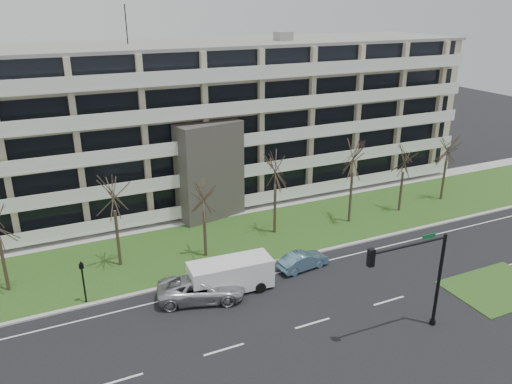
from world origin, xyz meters
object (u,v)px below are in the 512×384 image
silver_pickup (201,288)px  traffic_signal (417,271)px  pedestrian_signal (83,277)px  blue_sedan (303,261)px  white_van (231,273)px

silver_pickup → traffic_signal: traffic_signal is taller
silver_pickup → traffic_signal: (10.38, -8.79, 3.39)m
silver_pickup → pedestrian_signal: bearing=85.5°
blue_sedan → pedestrian_signal: bearing=75.1°
silver_pickup → traffic_signal: size_ratio=0.91×
silver_pickup → pedestrian_signal: (-7.20, 2.84, 1.16)m
blue_sedan → traffic_signal: 10.34m
pedestrian_signal → silver_pickup: bearing=-24.2°
blue_sedan → white_van: 6.08m
blue_sedan → pedestrian_signal: (-15.54, 2.13, 1.32)m
blue_sedan → traffic_signal: traffic_signal is taller
silver_pickup → traffic_signal: bearing=-113.2°
white_van → silver_pickup: bearing=-171.1°
white_van → traffic_signal: (8.07, -9.01, 2.86)m
silver_pickup → blue_sedan: (8.34, 0.71, -0.16)m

